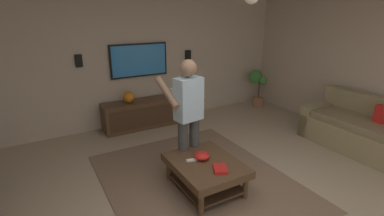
# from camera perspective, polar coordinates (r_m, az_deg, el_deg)

# --- Properties ---
(ground_plane) EXTENTS (8.07, 8.07, 0.00)m
(ground_plane) POSITION_cam_1_polar(r_m,az_deg,el_deg) (3.60, 7.88, -19.51)
(ground_plane) COLOR tan
(wall_back_tv) EXTENTS (0.10, 6.93, 2.77)m
(wall_back_tv) POSITION_cam_1_polar(r_m,az_deg,el_deg) (5.84, -11.69, 10.13)
(wall_back_tv) COLOR #BCA893
(wall_back_tv) RESTS_ON ground
(area_rug) EXTENTS (2.87, 2.34, 0.01)m
(area_rug) POSITION_cam_1_polar(r_m,az_deg,el_deg) (4.06, 1.06, -14.29)
(area_rug) COLOR #7A604C
(area_rug) RESTS_ON ground
(couch) EXTENTS (1.90, 0.86, 0.87)m
(couch) POSITION_cam_1_polar(r_m,az_deg,el_deg) (5.56, 31.11, -4.10)
(couch) COLOR #93845B
(couch) RESTS_ON ground
(coffee_table) EXTENTS (1.00, 0.80, 0.40)m
(coffee_table) POSITION_cam_1_polar(r_m,az_deg,el_deg) (3.77, 2.67, -12.03)
(coffee_table) COLOR #513823
(coffee_table) RESTS_ON ground
(media_console) EXTENTS (0.45, 1.70, 0.55)m
(media_console) POSITION_cam_1_polar(r_m,az_deg,el_deg) (5.83, -9.11, -1.00)
(media_console) COLOR #513823
(media_console) RESTS_ON ground
(tv) EXTENTS (0.05, 1.15, 0.65)m
(tv) POSITION_cam_1_polar(r_m,az_deg,el_deg) (5.79, -10.51, 9.35)
(tv) COLOR black
(person_standing) EXTENTS (0.59, 0.60, 1.64)m
(person_standing) POSITION_cam_1_polar(r_m,az_deg,el_deg) (3.88, -0.83, -0.66)
(person_standing) COLOR #3F3F3F
(person_standing) RESTS_ON ground
(potted_plant_tall) EXTENTS (0.41, 0.37, 0.90)m
(potted_plant_tall) POSITION_cam_1_polar(r_m,az_deg,el_deg) (7.07, 12.84, 4.75)
(potted_plant_tall) COLOR #9E6B4C
(potted_plant_tall) RESTS_ON ground
(bowl) EXTENTS (0.21, 0.21, 0.09)m
(bowl) POSITION_cam_1_polar(r_m,az_deg,el_deg) (3.75, 1.96, -9.48)
(bowl) COLOR red
(bowl) RESTS_ON coffee_table
(remote_white) EXTENTS (0.07, 0.16, 0.02)m
(remote_white) POSITION_cam_1_polar(r_m,az_deg,el_deg) (3.72, 0.01, -10.31)
(remote_white) COLOR white
(remote_white) RESTS_ON coffee_table
(book) EXTENTS (0.27, 0.24, 0.04)m
(book) POSITION_cam_1_polar(r_m,az_deg,el_deg) (3.54, 5.64, -11.94)
(book) COLOR red
(book) RESTS_ON coffee_table
(vase_round) EXTENTS (0.22, 0.22, 0.22)m
(vase_round) POSITION_cam_1_polar(r_m,az_deg,el_deg) (5.60, -12.46, 2.12)
(vase_round) COLOR orange
(vase_round) RESTS_ON media_console
(wall_speaker_left) EXTENTS (0.06, 0.12, 0.22)m
(wall_speaker_left) POSITION_cam_1_polar(r_m,az_deg,el_deg) (6.25, -0.82, 10.43)
(wall_speaker_left) COLOR black
(wall_speaker_right) EXTENTS (0.06, 0.12, 0.22)m
(wall_speaker_right) POSITION_cam_1_polar(r_m,az_deg,el_deg) (5.53, -21.65, 8.75)
(wall_speaker_right) COLOR black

